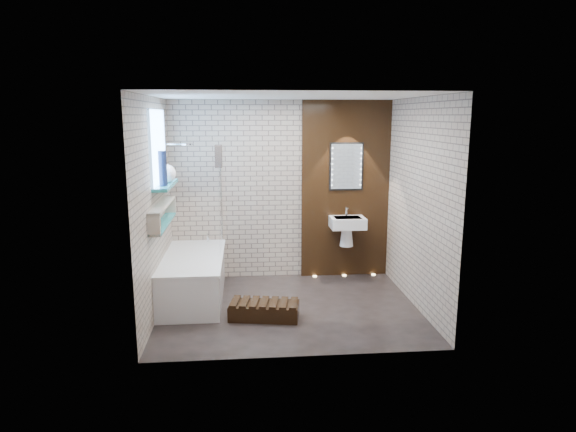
{
  "coord_description": "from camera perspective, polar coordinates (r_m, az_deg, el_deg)",
  "views": [
    {
      "loc": [
        -0.54,
        -5.89,
        2.37
      ],
      "look_at": [
        0.0,
        0.15,
        1.15
      ],
      "focal_mm": 31.04,
      "sensor_mm": 36.0,
      "label": 1
    }
  ],
  "objects": [
    {
      "name": "walnut_panel",
      "position": [
        7.39,
        6.59,
        2.98
      ],
      "size": [
        1.3,
        0.06,
        2.6
      ],
      "primitive_type": "cube",
      "color": "black",
      "rests_on": "ground"
    },
    {
      "name": "floor_uplights",
      "position": [
        7.63,
        6.47,
        -6.77
      ],
      "size": [
        0.96,
        0.06,
        0.01
      ],
      "color": "#FFD899",
      "rests_on": "ground"
    },
    {
      "name": "ground",
      "position": [
        6.38,
        0.12,
        -10.45
      ],
      "size": [
        3.2,
        3.2,
        0.0
      ],
      "primitive_type": "plane",
      "color": "black",
      "rests_on": "ground"
    },
    {
      "name": "bathtub",
      "position": [
        6.71,
        -10.78,
        -6.88
      ],
      "size": [
        0.79,
        1.74,
        0.7
      ],
      "color": "white",
      "rests_on": "ground"
    },
    {
      "name": "washbasin",
      "position": [
        7.3,
        6.8,
        -1.22
      ],
      "size": [
        0.5,
        0.36,
        0.58
      ],
      "color": "white",
      "rests_on": "walnut_panel"
    },
    {
      "name": "towel",
      "position": [
        6.7,
        -7.97,
        6.81
      ],
      "size": [
        0.09,
        0.22,
        0.29
      ],
      "primitive_type": "cube",
      "color": "black",
      "rests_on": "bath_screen"
    },
    {
      "name": "bath_screen",
      "position": [
        6.88,
        -7.79,
        2.15
      ],
      "size": [
        0.01,
        0.78,
        1.4
      ],
      "primitive_type": "cube",
      "color": "white",
      "rests_on": "bathtub"
    },
    {
      "name": "sill_vases",
      "position": [
        6.35,
        -13.82,
        4.88
      ],
      "size": [
        0.23,
        0.46,
        0.42
      ],
      "color": "#151E3A",
      "rests_on": "clerestory_window"
    },
    {
      "name": "clerestory_window",
      "position": [
        6.35,
        -14.53,
        6.77
      ],
      "size": [
        0.18,
        1.0,
        0.94
      ],
      "color": "#7FADE0",
      "rests_on": "room_shell"
    },
    {
      "name": "walnut_step",
      "position": [
        6.05,
        -2.74,
        -10.8
      ],
      "size": [
        0.87,
        0.5,
        0.18
      ],
      "primitive_type": "cube",
      "rotation": [
        0.0,
        0.0,
        -0.17
      ],
      "color": "black",
      "rests_on": "ground"
    },
    {
      "name": "room_shell",
      "position": [
        6.01,
        0.13,
        1.12
      ],
      "size": [
        3.24,
        3.2,
        2.6
      ],
      "color": "#A18E80",
      "rests_on": "ground"
    },
    {
      "name": "shower_head",
      "position": [
        6.9,
        -11.54,
        8.07
      ],
      "size": [
        0.18,
        0.18,
        0.02
      ],
      "primitive_type": "cylinder",
      "color": "silver",
      "rests_on": "room_shell"
    },
    {
      "name": "led_mirror",
      "position": [
        7.32,
        6.71,
        5.65
      ],
      "size": [
        0.5,
        0.02,
        0.7
      ],
      "color": "black",
      "rests_on": "walnut_panel"
    },
    {
      "name": "niche_bottles",
      "position": [
        5.84,
        -14.75,
        -0.99
      ],
      "size": [
        0.05,
        0.2,
        0.13
      ],
      "color": "maroon",
      "rests_on": "display_niche"
    },
    {
      "name": "display_niche",
      "position": [
        6.24,
        -14.15,
        0.2
      ],
      "size": [
        0.14,
        1.3,
        0.26
      ],
      "color": "teal",
      "rests_on": "room_shell"
    }
  ]
}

